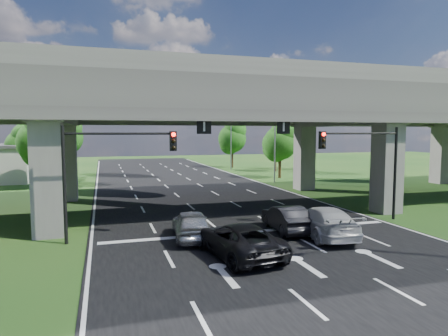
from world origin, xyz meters
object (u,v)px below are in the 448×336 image
car_silver (191,224)px  car_trailing (239,240)px  streetlight_beyond (228,131)px  car_white (323,222)px  signal_left (109,161)px  streetlight_far (272,131)px  signal_right (368,156)px  car_dark (286,218)px

car_silver → car_trailing: size_ratio=0.83×
streetlight_beyond → car_white: bearing=-100.1°
signal_left → streetlight_far: streetlight_far is taller
streetlight_beyond → car_silver: bearing=-110.5°
signal_right → streetlight_far: bearing=83.5°
streetlight_far → car_silver: bearing=-123.4°
car_white → car_trailing: car_white is taller
signal_right → car_trailing: size_ratio=1.10×
signal_right → car_white: signal_right is taller
car_white → car_dark: bearing=-41.8°
signal_right → car_silver: signal_right is taller
car_dark → car_trailing: 5.43m
signal_left → car_trailing: (5.53, -4.50, -3.40)m
signal_right → car_white: (-4.61, -2.52, -3.35)m
signal_right → streetlight_beyond: streetlight_beyond is taller
signal_right → car_trailing: 11.59m
streetlight_far → car_dark: (-8.30, -21.00, -5.07)m
streetlight_far → signal_right: bearing=-96.5°
car_dark → streetlight_far: bearing=-107.2°
car_dark → car_trailing: size_ratio=0.83×
signal_right → car_silver: bearing=-175.3°
signal_left → streetlight_beyond: bearing=63.6°
signal_left → car_silver: 5.40m
signal_right → car_dark: signal_right is taller
streetlight_far → car_trailing: streetlight_far is taller
streetlight_beyond → car_trailing: streetlight_beyond is taller
signal_right → car_dark: (-6.02, -0.94, -3.41)m
signal_right → signal_left: 15.65m
car_dark → car_white: 2.12m
signal_left → signal_right: bearing=0.0°
car_silver → car_dark: bearing=-174.1°
car_silver → signal_left: bearing=-7.1°
car_silver → car_dark: car_silver is taller
streetlight_far → car_silver: size_ratio=2.20×
streetlight_beyond → car_silver: 39.82m
car_white → signal_right: bearing=-145.1°
signal_right → streetlight_far: streetlight_far is taller
streetlight_far → car_white: size_ratio=1.80×
car_dark → car_silver: bearing=4.4°
signal_left → car_silver: size_ratio=1.32×
streetlight_far → car_silver: 25.64m
signal_left → streetlight_far: (17.92, 20.06, 1.66)m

